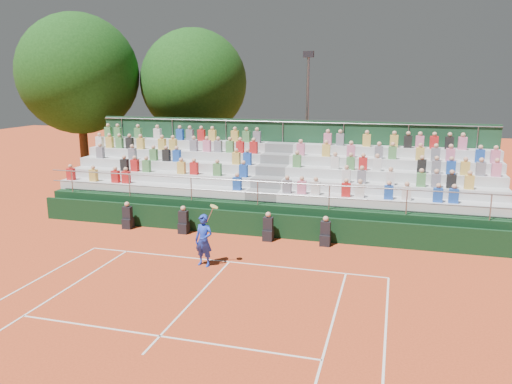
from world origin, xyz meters
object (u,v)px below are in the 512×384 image
(floodlight_mast, at_px, (307,110))
(tree_east, at_px, (194,83))
(tennis_player, at_px, (204,240))
(tree_west, at_px, (79,74))

(floodlight_mast, bearing_deg, tree_east, -179.33)
(tennis_player, height_order, floodlight_mast, floodlight_mast)
(tree_west, relative_size, tree_east, 1.08)
(tennis_player, height_order, tree_east, tree_east)
(tennis_player, relative_size, tree_west, 0.22)
(tree_east, bearing_deg, floodlight_mast, 0.67)
(tree_west, xyz_separation_m, floodlight_mast, (13.28, 2.82, -2.02))
(tree_west, height_order, tree_east, tree_west)
(floodlight_mast, bearing_deg, tennis_player, -94.51)
(tennis_player, xyz_separation_m, floodlight_mast, (1.10, 13.90, 3.73))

